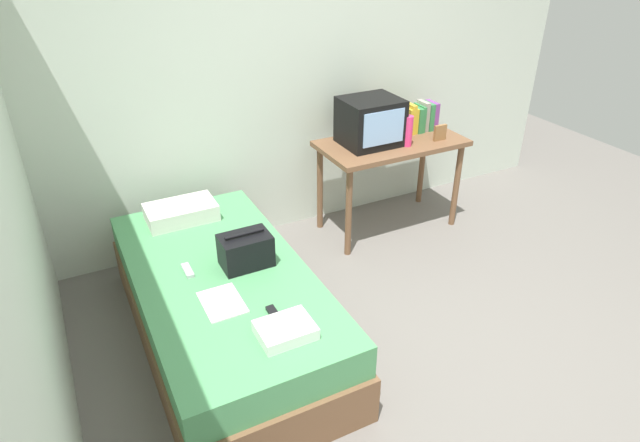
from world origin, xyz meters
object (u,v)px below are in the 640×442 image
object	(u,v)px
water_bottle	(408,131)
tv	(370,122)
picture_frame	(440,133)
desk	(391,153)
book_row	(419,117)
magazine	(222,302)
remote_silver	(188,270)
remote_dark	(275,315)
folded_towel	(285,330)
handbag	(246,250)
bed	(224,306)
pillow	(181,212)

from	to	relation	value
water_bottle	tv	bearing A→B (deg)	144.32
tv	water_bottle	size ratio (longest dim) A/B	1.84
picture_frame	desk	bearing A→B (deg)	155.32
book_row	desk	bearing A→B (deg)	-162.70
picture_frame	magazine	distance (m)	2.31
water_bottle	picture_frame	world-z (taller)	water_bottle
book_row	remote_silver	world-z (taller)	book_row
remote_dark	remote_silver	bearing A→B (deg)	116.03
folded_towel	tv	bearing A→B (deg)	46.59
picture_frame	magazine	xyz separation A→B (m)	(-2.12, -0.87, -0.33)
tv	folded_towel	world-z (taller)	tv
handbag	magazine	size ratio (longest dim) A/B	1.03
handbag	magazine	distance (m)	0.40
remote_dark	bed	bearing A→B (deg)	103.36
bed	remote_dark	size ratio (longest dim) A/B	12.82
bed	water_bottle	size ratio (longest dim) A/B	8.36
desk	book_row	bearing A→B (deg)	17.30
pillow	remote_dark	distance (m)	1.27
bed	desk	bearing A→B (deg)	23.65
picture_frame	folded_towel	world-z (taller)	picture_frame
book_row	remote_silver	xyz separation A→B (m)	(-2.19, -0.76, -0.37)
magazine	remote_dark	world-z (taller)	remote_dark
tv	remote_silver	bearing A→B (deg)	-157.59
book_row	picture_frame	world-z (taller)	book_row
bed	magazine	size ratio (longest dim) A/B	6.90
handbag	folded_towel	bearing A→B (deg)	-94.02
picture_frame	remote_dark	size ratio (longest dim) A/B	0.81
water_bottle	remote_silver	xyz separation A→B (m)	(-1.91, -0.52, -0.38)
desk	pillow	size ratio (longest dim) A/B	2.47
picture_frame	magazine	size ratio (longest dim) A/B	0.44
folded_towel	water_bottle	bearing A→B (deg)	38.53
picture_frame	remote_dark	bearing A→B (deg)	-149.88
desk	water_bottle	size ratio (longest dim) A/B	4.85
magazine	remote_silver	world-z (taller)	remote_silver
bed	folded_towel	distance (m)	0.75
tv	desk	bearing A→B (deg)	-10.86
handbag	remote_silver	size ratio (longest dim) A/B	2.08
pillow	bed	bearing A→B (deg)	-86.91
tv	book_row	bearing A→B (deg)	7.39
book_row	bed	bearing A→B (deg)	-157.36
book_row	folded_towel	distance (m)	2.46
pillow	handbag	bearing A→B (deg)	-74.21
magazine	desk	bearing A→B (deg)	30.15
tv	remote_dark	size ratio (longest dim) A/B	2.82
tv	remote_dark	distance (m)	1.94
remote_dark	remote_silver	world-z (taller)	same
bed	water_bottle	xyz separation A→B (m)	(1.73, 0.60, 0.64)
picture_frame	pillow	size ratio (longest dim) A/B	0.27
bed	desk	xyz separation A→B (m)	(1.68, 0.74, 0.42)
pillow	handbag	size ratio (longest dim) A/B	1.56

